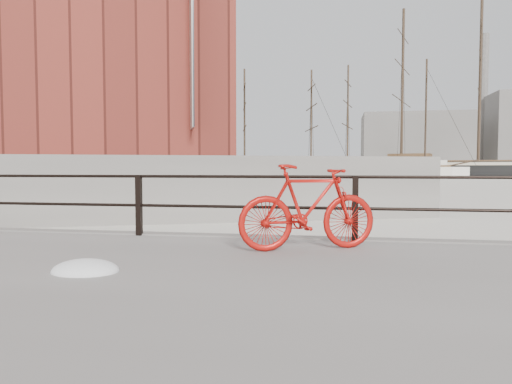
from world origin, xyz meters
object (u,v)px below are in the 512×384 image
at_px(bicycle, 308,207).
at_px(schooner_mid, 385,176).
at_px(schooner_left, 278,177).
at_px(workboat_far, 82,180).
at_px(workboat_near, 84,184).
at_px(barque_black, 478,175).

xyz_separation_m(bicycle, schooner_mid, (9.39, 83.78, -0.93)).
height_order(bicycle, schooner_left, schooner_left).
distance_m(schooner_mid, workboat_far, 55.50).
relative_size(workboat_near, workboat_far, 1.08).
xyz_separation_m(bicycle, schooner_left, (-9.45, 70.41, -0.93)).
distance_m(bicycle, workboat_near, 40.90).
bearing_deg(schooner_left, barque_black, 15.77).
relative_size(barque_black, workboat_near, 6.04).
height_order(barque_black, workboat_near, barque_black).
bearing_deg(schooner_mid, workboat_far, -126.10).
bearing_deg(barque_black, schooner_left, -132.86).
distance_m(bicycle, workboat_far, 54.60).
xyz_separation_m(schooner_mid, workboat_far, (-39.94, -38.53, 0.00)).
bearing_deg(bicycle, workboat_near, 101.49).
relative_size(bicycle, workboat_near, 0.18).
relative_size(schooner_mid, schooner_left, 1.26).
height_order(schooner_mid, schooner_left, schooner_mid).
distance_m(schooner_mid, schooner_left, 23.11).
bearing_deg(schooner_mid, bicycle, -86.47).
bearing_deg(bicycle, schooner_left, 74.42).
bearing_deg(workboat_near, schooner_mid, 24.60).
relative_size(schooner_mid, workboat_far, 3.12).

